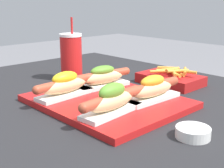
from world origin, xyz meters
name	(u,v)px	position (x,y,z in m)	size (l,w,h in m)	color
serving_tray	(107,101)	(0.00, 0.02, 0.73)	(0.43, 0.35, 0.02)	red
hot_dog_0	(65,85)	(-0.10, -0.05, 0.77)	(0.07, 0.22, 0.08)	white
hot_dog_1	(112,100)	(0.10, -0.05, 0.77)	(0.08, 0.22, 0.08)	white
hot_dog_2	(103,77)	(-0.10, 0.09, 0.77)	(0.08, 0.22, 0.07)	white
hot_dog_3	(152,89)	(0.10, 0.11, 0.77)	(0.07, 0.22, 0.07)	white
sauce_bowl	(193,132)	(0.30, 0.01, 0.73)	(0.08, 0.08, 0.02)	white
drink_cup	(71,57)	(-0.30, 0.12, 0.81)	(0.08, 0.08, 0.24)	red
fries_basket	(170,79)	(-0.01, 0.34, 0.74)	(0.22, 0.15, 0.06)	#B21919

